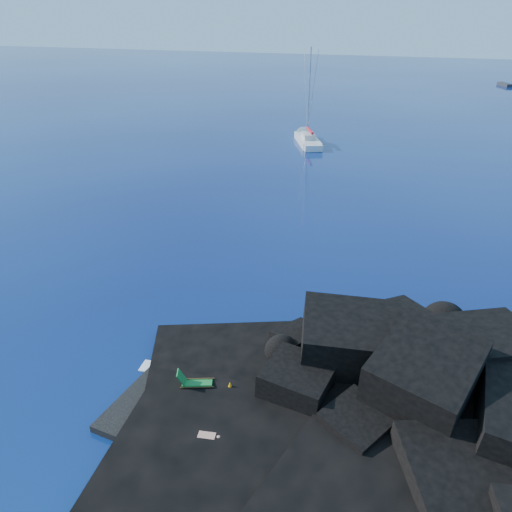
% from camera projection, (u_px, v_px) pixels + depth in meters
% --- Properties ---
extents(ground, '(400.00, 400.00, 0.00)m').
position_uv_depth(ground, '(117.00, 401.00, 23.59)').
color(ground, '#04063B').
rests_on(ground, ground).
extents(headland, '(24.00, 24.00, 3.60)m').
position_uv_depth(headland, '(405.00, 422.00, 22.40)').
color(headland, black).
rests_on(headland, ground).
extents(beach, '(9.08, 6.86, 0.70)m').
position_uv_depth(beach, '(209.00, 416.00, 22.73)').
color(beach, black).
rests_on(beach, ground).
extents(surf_foam, '(10.00, 8.00, 0.06)m').
position_uv_depth(surf_foam, '(251.00, 360.00, 26.40)').
color(surf_foam, white).
rests_on(surf_foam, ground).
extents(sailboat, '(7.05, 11.85, 12.43)m').
position_uv_depth(sailboat, '(307.00, 144.00, 68.65)').
color(sailboat, silver).
rests_on(sailboat, ground).
extents(deck_chair, '(1.78, 1.24, 1.12)m').
position_uv_depth(deck_chair, '(197.00, 379.00, 23.62)').
color(deck_chair, '#176729').
rests_on(deck_chair, beach).
extents(towel, '(1.88, 1.11, 0.05)m').
position_uv_depth(towel, '(207.00, 440.00, 21.02)').
color(towel, silver).
rests_on(towel, beach).
extents(sunbather, '(1.74, 0.76, 0.27)m').
position_uv_depth(sunbather, '(207.00, 437.00, 20.95)').
color(sunbather, tan).
rests_on(sunbather, towel).
extents(marker_cone, '(0.44, 0.44, 0.55)m').
position_uv_depth(marker_cone, '(230.00, 386.00, 23.61)').
color(marker_cone, orange).
rests_on(marker_cone, beach).
extents(distant_boat_a, '(3.30, 5.19, 0.66)m').
position_uv_depth(distant_boat_a, '(505.00, 86.00, 119.92)').
color(distant_boat_a, '#27272C').
rests_on(distant_boat_a, ground).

